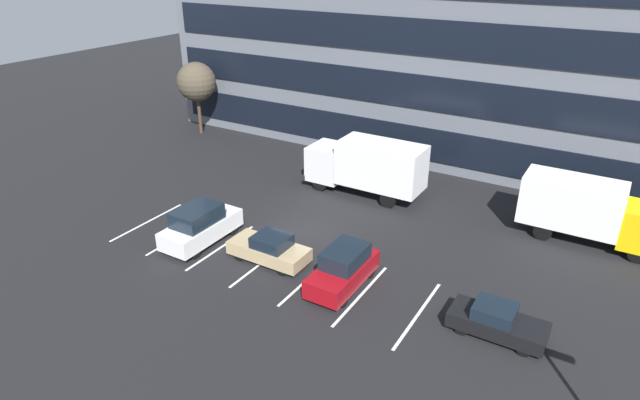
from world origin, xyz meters
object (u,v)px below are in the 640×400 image
bare_tree (196,82)px  sedan_black (497,321)px  box_truck_white (367,165)px  box_truck_yellow (589,209)px  suv_white (200,225)px  suv_maroon (343,268)px  sedan_tan (270,249)px

bare_tree → sedan_black: bearing=-25.4°
box_truck_white → sedan_black: box_truck_white is taller
bare_tree → box_truck_yellow: bearing=-6.0°
suv_white → suv_maroon: size_ratio=1.09×
suv_white → bare_tree: 19.41m
box_truck_white → bare_tree: (-17.74, 3.88, 2.36)m
box_truck_yellow → box_truck_white: (-12.90, -0.64, 0.11)m
box_truck_yellow → sedan_black: size_ratio=1.88×
suv_white → bare_tree: bare_tree is taller
suv_maroon → bare_tree: bare_tree is taller
sedan_tan → bare_tree: bare_tree is taller
sedan_tan → suv_maroon: (4.26, 0.02, 0.23)m
sedan_black → suv_maroon: bearing=-178.9°
suv_white → sedan_tan: suv_white is taller
box_truck_yellow → suv_maroon: box_truck_yellow is taller
suv_maroon → bare_tree: (-21.50, 13.74, 3.45)m
suv_white → bare_tree: bearing=132.5°
sedan_black → suv_white: bearing=-178.2°
box_truck_yellow → bare_tree: 30.91m
box_truck_yellow → suv_white: 20.81m
sedan_black → suv_maroon: 7.13m
sedan_black → suv_maroon: (-7.13, -0.14, 0.27)m
suv_white → box_truck_white: bearing=64.8°
suv_maroon → sedan_black: bearing=1.1°
sedan_tan → suv_maroon: size_ratio=0.98×
box_truck_white → suv_maroon: (3.76, -9.86, -1.09)m
suv_maroon → bare_tree: bearing=147.4°
sedan_black → bare_tree: bearing=154.6°
box_truck_yellow → suv_maroon: (-9.14, -10.51, -0.98)m
box_truck_white → suv_white: box_truck_white is taller
box_truck_white → suv_maroon: box_truck_white is taller
sedan_black → box_truck_yellow: bearing=79.0°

